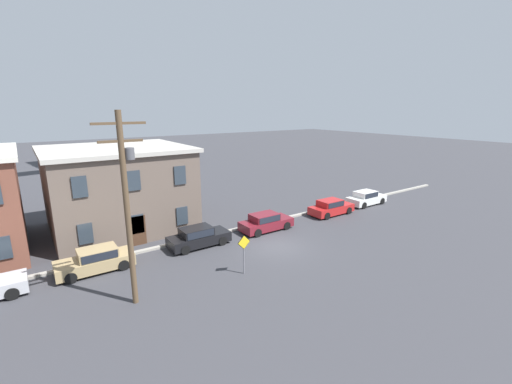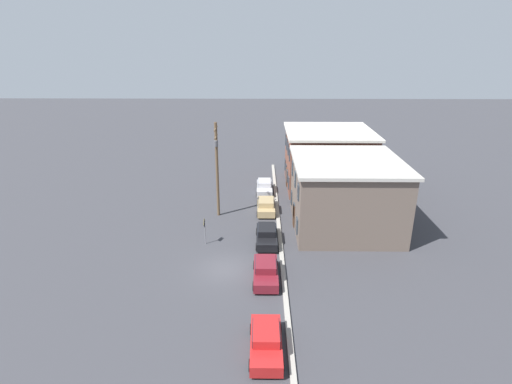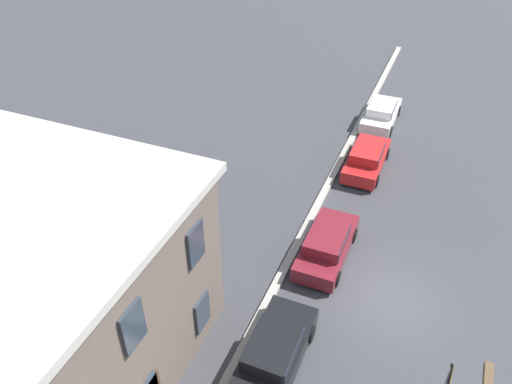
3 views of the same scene
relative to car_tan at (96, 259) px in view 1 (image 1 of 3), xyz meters
name	(u,v)px [view 1 (image 1 of 3)]	position (x,y,z in m)	size (l,w,h in m)	color
ground_plane	(277,246)	(11.38, -3.31, -0.75)	(200.00, 200.00, 0.00)	#38383D
kerb_strip	(243,228)	(11.38, 1.19, -0.67)	(56.00, 0.36, 0.16)	#9E998E
apartment_midblock	(119,188)	(3.34, 7.41, 2.61)	(10.72, 9.95, 6.68)	#66564C
car_tan	(96,259)	(0.00, 0.00, 0.00)	(4.40, 1.92, 1.43)	tan
car_black	(198,236)	(6.79, -0.03, 0.00)	(4.40, 1.92, 1.43)	black
car_maroon	(266,222)	(12.70, -0.18, 0.00)	(4.40, 1.92, 1.43)	maroon
car_red	(331,207)	(20.20, -0.24, 0.00)	(4.40, 1.92, 1.43)	#B21E1E
car_white	(366,198)	(25.70, 0.07, 0.00)	(4.40, 1.92, 1.43)	silver
caution_sign	(244,248)	(7.20, -5.47, 0.88)	(0.88, 0.08, 2.46)	slate
utility_pole	(127,201)	(0.97, -4.91, 4.66)	(2.40, 0.44, 9.64)	brown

